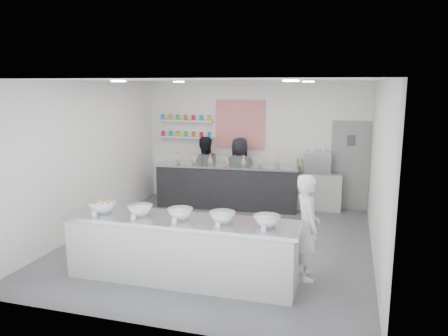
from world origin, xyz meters
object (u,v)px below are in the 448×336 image
Objects in this scene: espresso_ledge at (316,191)px; staff_right at (240,172)px; back_bar at (227,187)px; woman_prep at (307,227)px; espresso_machine at (318,162)px; staff_left at (204,170)px; prep_counter at (181,250)px.

espresso_ledge is 0.72× the size of staff_right.
back_bar is 2.07× the size of woman_prep.
staff_right is at bearing -174.32° from espresso_ledge.
espresso_machine is 0.37× the size of staff_right.
staff_left is 0.91m from staff_right.
prep_counter is 2.92× the size of espresso_ledge.
woman_prep is (1.81, 0.60, 0.33)m from prep_counter.
espresso_machine is at bearing -19.07° from woman_prep.
prep_counter is 5.80× the size of espresso_machine.
staff_left is (-2.88, 3.66, 0.02)m from woman_prep.
back_bar is 2.02× the size of staff_left.
prep_counter is 4.81m from espresso_machine.
staff_right reaches higher than staff_left.
espresso_machine is 3.87m from woman_prep.
staff_right reaches higher than espresso_ledge.
back_bar is (-0.41, 3.97, 0.04)m from prep_counter.
back_bar is at bearing 95.22° from prep_counter.
woman_prep is at bearing 107.21° from staff_left.
woman_prep is at bearing 104.90° from staff_right.
espresso_ledge is 3.88m from woman_prep.
woman_prep is at bearing -61.09° from back_bar.
prep_counter reaches higher than espresso_ledge.
woman_prep is at bearing -88.05° from espresso_machine.
staff_right is at bearing 46.89° from back_bar.
prep_counter is at bearing 87.36° from woman_prep.
woman_prep reaches higher than espresso_ledge.
staff_left reaches higher than espresso_ledge.
staff_left is (-0.66, 0.28, 0.31)m from back_bar.
prep_counter is at bearing -88.50° from back_bar.
prep_counter is at bearing 78.91° from staff_right.
espresso_machine is (0.03, 0.00, 0.69)m from espresso_ledge.
staff_right is (-1.84, -0.18, -0.30)m from espresso_machine.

